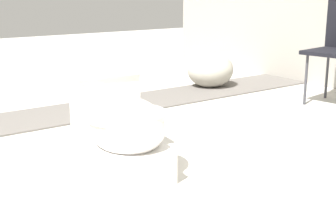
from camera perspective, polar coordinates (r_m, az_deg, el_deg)
The scene contains 4 objects.
ground_plane at distance 2.40m, azimuth -4.72°, elevation -8.24°, with size 14.00×14.00×0.00m, color beige.
gravel_strip at distance 3.67m, azimuth -7.99°, elevation -0.33°, with size 0.56×8.00×0.01m, color #605B56.
toilet at distance 2.38m, azimuth -5.88°, elevation -2.90°, with size 0.68×0.46×0.52m.
boulder_near at distance 4.42m, azimuth 5.18°, elevation 4.29°, with size 0.44×0.42×0.33m, color #ADA899.
Camera 1 is at (1.92, -1.12, 0.91)m, focal length 50.00 mm.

